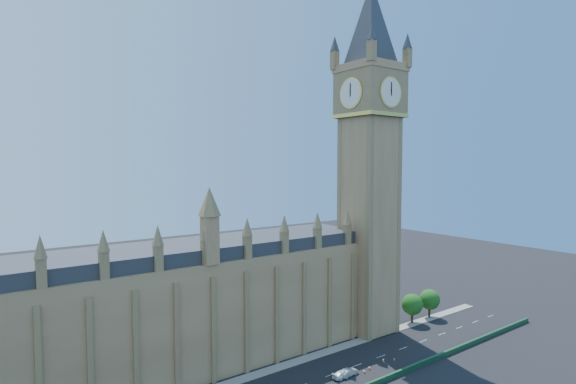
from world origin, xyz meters
TOP-DOWN VIEW (x-y plane):
  - palace_westminster at (-25.00, 22.00)m, footprint 120.00×20.00m
  - elizabeth_tower at (38.00, 13.99)m, footprint 20.59×20.59m
  - kerb_north at (0.00, 9.50)m, footprint 160.00×3.00m
  - tree_east_near at (52.22, 10.08)m, footprint 6.00×6.00m
  - tree_east_far at (60.22, 10.08)m, footprint 6.00×6.00m
  - car_silver at (15.02, -2.54)m, footprint 4.84×2.04m
  - car_white at (13.37, -2.34)m, footprint 5.26×2.53m
  - cone_a at (28.78, -3.36)m, footprint 0.44×0.44m
  - cone_b at (20.68, -3.20)m, footprint 0.65×0.65m
  - cone_c at (26.25, -2.31)m, footprint 0.53×0.53m
  - cone_d at (18.56, -3.69)m, footprint 0.60×0.60m

SIDE VIEW (x-z plane):
  - kerb_north at x=0.00m, z-range 0.00..0.16m
  - cone_a at x=28.78m, z-range 0.00..0.62m
  - cone_d at x=18.56m, z-range 0.00..0.73m
  - cone_c at x=26.25m, z-range -0.01..0.76m
  - cone_b at x=20.68m, z-range -0.01..0.77m
  - car_white at x=13.37m, z-range 0.00..1.48m
  - car_silver at x=15.02m, z-range 0.00..1.56m
  - tree_east_near at x=52.22m, z-range 1.39..9.89m
  - tree_east_far at x=60.22m, z-range 1.39..9.89m
  - palace_westminster at x=-25.00m, z-range -0.14..27.86m
  - elizabeth_tower at x=38.00m, z-range 2.06..107.06m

